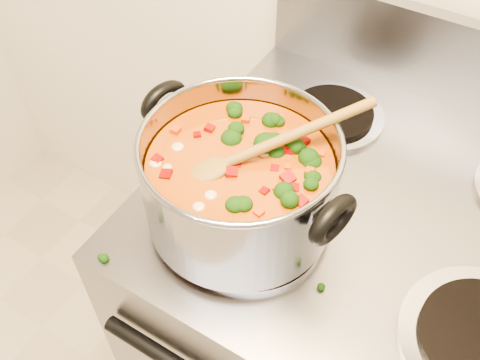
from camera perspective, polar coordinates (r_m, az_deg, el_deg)
electric_range at (r=1.22m, az=11.62°, el=-16.44°), size 0.72×0.66×1.08m
stockpot at (r=0.73m, az=-0.02°, el=-0.16°), size 0.33×0.27×0.16m
wooden_spoon at (r=0.70m, az=1.13°, el=2.91°), size 0.20×0.22×0.08m
cooktop_crumbs at (r=0.78m, az=-2.26°, el=-6.12°), size 0.33×0.21×0.01m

